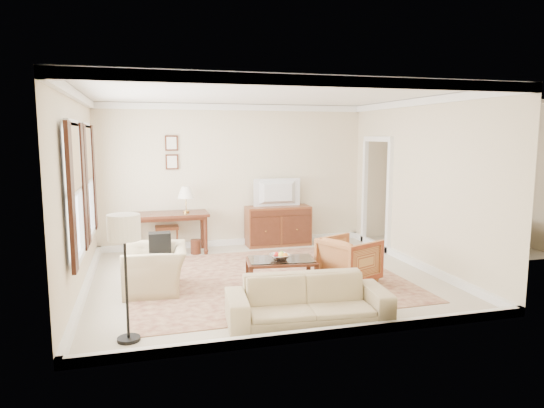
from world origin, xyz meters
name	(u,v)px	position (x,y,z in m)	size (l,w,h in m)	color
room_shell	(265,122)	(0.00, 0.00, 2.47)	(5.51, 5.01, 2.91)	beige
annex_bedroom	(461,230)	(4.49, 1.15, 0.34)	(3.00, 2.70, 2.90)	beige
window_front	(74,192)	(-2.70, -0.70, 1.55)	(0.12, 1.56, 1.80)	#CCB284
window_rear	(87,181)	(-2.70, 0.90, 1.55)	(0.12, 1.56, 1.80)	#CCB284
doorway	(376,195)	(2.71, 1.50, 1.08)	(0.10, 1.12, 2.25)	white
rug	(265,278)	(-0.01, -0.06, 0.01)	(4.23, 3.62, 0.01)	#59201D
writing_desk	(170,219)	(-1.36, 2.04, 0.69)	(1.45, 0.73, 0.79)	#4C2315
desk_chair	(167,224)	(-1.41, 2.39, 0.53)	(0.45, 0.45, 1.05)	brown
desk_lamp	(186,200)	(-1.05, 2.04, 1.04)	(0.32, 0.32, 0.50)	silver
framed_prints	(172,152)	(-1.26, 2.47, 1.94)	(0.25, 0.04, 0.68)	#4C2315
sideboard	(278,226)	(0.85, 2.21, 0.41)	(1.33, 0.51, 0.82)	brown
tv	(278,184)	(0.85, 2.19, 1.29)	(0.94, 0.54, 0.12)	black
coffee_table	(281,265)	(0.12, -0.52, 0.33)	(1.09, 0.72, 0.43)	#4C2315
fruit_bowl	(280,256)	(0.09, -0.54, 0.49)	(0.42, 0.42, 0.10)	silver
book_a	(268,277)	(-0.09, -0.52, 0.17)	(0.28, 0.04, 0.38)	brown
book_b	(299,276)	(0.38, -0.61, 0.17)	(0.28, 0.03, 0.38)	brown
striped_armchair	(349,258)	(1.20, -0.57, 0.39)	(0.76, 0.71, 0.78)	brown
club_armchair	(155,261)	(-1.71, -0.21, 0.44)	(1.02, 0.66, 0.89)	tan
backpack	(160,243)	(-1.63, -0.08, 0.69)	(0.32, 0.22, 0.40)	black
sofa	(308,293)	(0.03, -1.99, 0.38)	(1.96, 0.57, 0.77)	tan
floor_lamp	(124,237)	(-2.07, -1.95, 1.18)	(0.35, 0.35, 1.43)	black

